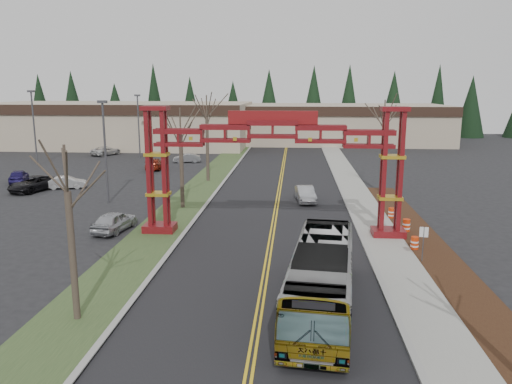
# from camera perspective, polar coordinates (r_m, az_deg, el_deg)

# --- Properties ---
(ground) EXTENTS (200.00, 200.00, 0.00)m
(ground) POSITION_cam_1_polar(r_m,az_deg,el_deg) (18.64, -0.96, -20.96)
(ground) COLOR black
(ground) RESTS_ON ground
(road) EXTENTS (12.00, 110.00, 0.02)m
(road) POSITION_cam_1_polar(r_m,az_deg,el_deg) (41.86, 2.29, -2.13)
(road) COLOR black
(road) RESTS_ON ground
(lane_line_left) EXTENTS (0.12, 100.00, 0.01)m
(lane_line_left) POSITION_cam_1_polar(r_m,az_deg,el_deg) (41.86, 2.12, -2.10)
(lane_line_left) COLOR yellow
(lane_line_left) RESTS_ON road
(lane_line_right) EXTENTS (0.12, 100.00, 0.01)m
(lane_line_right) POSITION_cam_1_polar(r_m,az_deg,el_deg) (41.85, 2.45, -2.11)
(lane_line_right) COLOR yellow
(lane_line_right) RESTS_ON road
(curb_right) EXTENTS (0.30, 110.00, 0.15)m
(curb_right) POSITION_cam_1_polar(r_m,az_deg,el_deg) (42.07, 10.69, -2.16)
(curb_right) COLOR #989893
(curb_right) RESTS_ON ground
(sidewalk_right) EXTENTS (2.60, 110.00, 0.14)m
(sidewalk_right) POSITION_cam_1_polar(r_m,az_deg,el_deg) (42.26, 12.65, -2.19)
(sidewalk_right) COLOR gray
(sidewalk_right) RESTS_ON ground
(landscape_strip) EXTENTS (2.60, 50.00, 0.12)m
(landscape_strip) POSITION_cam_1_polar(r_m,az_deg,el_deg) (28.83, 22.02, -9.44)
(landscape_strip) COLOR black
(landscape_strip) RESTS_ON ground
(grass_median) EXTENTS (4.00, 110.00, 0.08)m
(grass_median) POSITION_cam_1_polar(r_m,az_deg,el_deg) (42.90, -8.46, -1.87)
(grass_median) COLOR #2F4723
(grass_median) RESTS_ON ground
(curb_left) EXTENTS (0.30, 110.00, 0.15)m
(curb_left) POSITION_cam_1_polar(r_m,az_deg,el_deg) (42.51, -6.03, -1.88)
(curb_left) COLOR #989893
(curb_left) RESTS_ON ground
(gateway_arch) EXTENTS (18.20, 1.60, 8.90)m
(gateway_arch) POSITION_cam_1_polar(r_m,az_deg,el_deg) (33.88, 1.90, 4.85)
(gateway_arch) COLOR #580C0B
(gateway_arch) RESTS_ON ground
(retail_building_west) EXTENTS (46.00, 22.30, 7.50)m
(retail_building_west) POSITION_cam_1_polar(r_m,az_deg,el_deg) (93.27, -15.40, 7.51)
(retail_building_west) COLOR tan
(retail_building_west) RESTS_ON ground
(retail_building_east) EXTENTS (38.00, 20.30, 7.00)m
(retail_building_east) POSITION_cam_1_polar(r_m,az_deg,el_deg) (96.15, 9.64, 7.73)
(retail_building_east) COLOR tan
(retail_building_east) RESTS_ON ground
(conifer_treeline) EXTENTS (116.10, 5.60, 13.00)m
(conifer_treeline) POSITION_cam_1_polar(r_m,az_deg,el_deg) (107.67, 3.88, 9.87)
(conifer_treeline) COLOR black
(conifer_treeline) RESTS_ON ground
(transit_bus) EXTENTS (3.87, 11.54, 3.15)m
(transit_bus) POSITION_cam_1_polar(r_m,az_deg,el_deg) (23.32, 7.52, -9.70)
(transit_bus) COLOR #95979C
(transit_bus) RESTS_ON ground
(silver_sedan) EXTENTS (2.03, 4.39, 1.39)m
(silver_sedan) POSITION_cam_1_polar(r_m,az_deg,el_deg) (45.19, 5.66, -0.24)
(silver_sedan) COLOR #A5A8AD
(silver_sedan) RESTS_ON ground
(parked_car_near_a) EXTENTS (2.44, 4.57, 1.48)m
(parked_car_near_a) POSITION_cam_1_polar(r_m,az_deg,el_deg) (37.16, -15.87, -3.22)
(parked_car_near_a) COLOR #ADAFB5
(parked_car_near_a) RESTS_ON ground
(parked_car_near_b) EXTENTS (4.08, 2.29, 1.27)m
(parked_car_near_b) POSITION_cam_1_polar(r_m,az_deg,el_deg) (54.42, -20.82, 1.03)
(parked_car_near_b) COLOR silver
(parked_car_near_b) RESTS_ON ground
(parked_car_near_c) EXTENTS (3.90, 5.78, 1.47)m
(parked_car_near_c) POSITION_cam_1_polar(r_m,az_deg,el_deg) (54.34, -24.08, 0.87)
(parked_car_near_c) COLOR black
(parked_car_near_c) RESTS_ON ground
(parked_car_mid_a) EXTENTS (2.58, 4.98, 1.38)m
(parked_car_mid_a) POSITION_cam_1_polar(r_m,az_deg,el_deg) (64.29, -11.53, 3.17)
(parked_car_mid_a) COLOR maroon
(parked_car_mid_a) RESTS_ON ground
(parked_car_mid_b) EXTENTS (3.07, 4.51, 1.43)m
(parked_car_mid_b) POSITION_cam_1_polar(r_m,az_deg,el_deg) (59.91, -25.49, 1.65)
(parked_car_mid_b) COLOR #1F1753
(parked_car_mid_b) RESTS_ON ground
(parked_car_far_a) EXTENTS (3.91, 2.03, 1.23)m
(parked_car_far_a) POSITION_cam_1_polar(r_m,az_deg,el_deg) (69.49, -7.91, 3.87)
(parked_car_far_a) COLOR gray
(parked_car_far_a) RESTS_ON ground
(parked_car_far_b) EXTENTS (4.05, 5.40, 1.36)m
(parked_car_far_b) POSITION_cam_1_polar(r_m,az_deg,el_deg) (79.72, -16.78, 4.54)
(parked_car_far_b) COLOR silver
(parked_car_far_b) RESTS_ON ground
(bare_tree_median_near) EXTENTS (3.02, 3.02, 7.80)m
(bare_tree_median_near) POSITION_cam_1_polar(r_m,az_deg,el_deg) (22.41, -20.74, -0.08)
(bare_tree_median_near) COLOR #382D26
(bare_tree_median_near) RESTS_ON ground
(bare_tree_median_mid) EXTENTS (3.39, 3.39, 8.51)m
(bare_tree_median_mid) POSITION_cam_1_polar(r_m,az_deg,el_deg) (42.19, -8.62, 6.44)
(bare_tree_median_mid) COLOR #382D26
(bare_tree_median_mid) RESTS_ON ground
(bare_tree_median_far) EXTENTS (3.49, 3.49, 9.36)m
(bare_tree_median_far) POSITION_cam_1_polar(r_m,az_deg,el_deg) (54.42, -5.64, 8.50)
(bare_tree_median_far) COLOR #382D26
(bare_tree_median_far) RESTS_ON ground
(bare_tree_right_far) EXTENTS (3.34, 3.34, 8.99)m
(bare_tree_right_far) POSITION_cam_1_polar(r_m,az_deg,el_deg) (49.83, 14.42, 7.59)
(bare_tree_right_far) COLOR #382D26
(bare_tree_right_far) RESTS_ON ground
(light_pole_near) EXTENTS (0.78, 0.39, 9.04)m
(light_pole_near) POSITION_cam_1_polar(r_m,az_deg,el_deg) (45.76, -16.89, 5.21)
(light_pole_near) COLOR #3F3F44
(light_pole_near) RESTS_ON ground
(light_pole_mid) EXTENTS (0.85, 0.42, 9.80)m
(light_pole_mid) POSITION_cam_1_polar(r_m,az_deg,el_deg) (72.04, -24.07, 7.28)
(light_pole_mid) COLOR #3F3F44
(light_pole_mid) RESTS_ON ground
(light_pole_far) EXTENTS (0.79, 0.40, 9.16)m
(light_pole_far) POSITION_cam_1_polar(r_m,az_deg,el_deg) (75.02, -13.29, 7.84)
(light_pole_far) COLOR #3F3F44
(light_pole_far) RESTS_ON ground
(street_sign) EXTENTS (0.50, 0.11, 2.19)m
(street_sign) POSITION_cam_1_polar(r_m,az_deg,el_deg) (30.68, 18.60, -4.93)
(street_sign) COLOR #3F3F44
(street_sign) RESTS_ON ground
(barrel_south) EXTENTS (0.49, 0.49, 0.91)m
(barrel_south) POSITION_cam_1_polar(r_m,az_deg,el_deg) (33.16, 17.67, -5.65)
(barrel_south) COLOR red
(barrel_south) RESTS_ON ground
(barrel_mid) EXTENTS (0.53, 0.53, 0.99)m
(barrel_mid) POSITION_cam_1_polar(r_m,az_deg,el_deg) (36.99, 16.80, -3.74)
(barrel_mid) COLOR red
(barrel_mid) RESTS_ON ground
(barrel_north) EXTENTS (0.49, 0.49, 0.91)m
(barrel_north) POSITION_cam_1_polar(r_m,az_deg,el_deg) (40.48, 15.21, -2.38)
(barrel_north) COLOR red
(barrel_north) RESTS_ON ground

